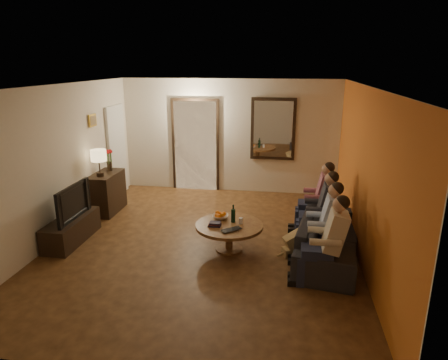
% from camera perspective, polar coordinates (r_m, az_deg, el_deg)
% --- Properties ---
extents(floor, '(5.00, 6.00, 0.01)m').
position_cam_1_polar(floor, '(6.83, -2.91, -9.07)').
color(floor, '#3D2310').
rests_on(floor, ground).
extents(ceiling, '(5.00, 6.00, 0.01)m').
position_cam_1_polar(ceiling, '(6.18, -3.27, 13.25)').
color(ceiling, white).
rests_on(ceiling, back_wall).
extents(back_wall, '(5.00, 0.02, 2.60)m').
position_cam_1_polar(back_wall, '(9.27, 0.76, 6.26)').
color(back_wall, beige).
rests_on(back_wall, floor).
extents(front_wall, '(5.00, 0.02, 2.60)m').
position_cam_1_polar(front_wall, '(3.68, -12.91, -10.52)').
color(front_wall, beige).
rests_on(front_wall, floor).
extents(left_wall, '(0.02, 6.00, 2.60)m').
position_cam_1_polar(left_wall, '(7.31, -22.64, 2.19)').
color(left_wall, beige).
rests_on(left_wall, floor).
extents(right_wall, '(0.02, 6.00, 2.60)m').
position_cam_1_polar(right_wall, '(6.36, 19.52, 0.53)').
color(right_wall, beige).
rests_on(right_wall, floor).
extents(orange_accent, '(0.01, 6.00, 2.60)m').
position_cam_1_polar(orange_accent, '(6.36, 19.43, 0.53)').
color(orange_accent, orange).
rests_on(orange_accent, right_wall).
extents(kitchen_doorway, '(1.00, 0.06, 2.10)m').
position_cam_1_polar(kitchen_doorway, '(9.44, -4.09, 4.86)').
color(kitchen_doorway, '#FFE0A5').
rests_on(kitchen_doorway, floor).
extents(door_trim, '(1.12, 0.04, 2.22)m').
position_cam_1_polar(door_trim, '(9.43, -4.10, 4.85)').
color(door_trim, black).
rests_on(door_trim, floor).
extents(fridge_glimpse, '(0.45, 0.03, 1.70)m').
position_cam_1_polar(fridge_glimpse, '(9.43, -2.58, 3.93)').
color(fridge_glimpse, silver).
rests_on(fridge_glimpse, floor).
extents(mirror_frame, '(1.00, 0.05, 1.40)m').
position_cam_1_polar(mirror_frame, '(9.11, 7.02, 7.23)').
color(mirror_frame, black).
rests_on(mirror_frame, back_wall).
extents(mirror_glass, '(0.86, 0.02, 1.26)m').
position_cam_1_polar(mirror_glass, '(9.08, 7.01, 7.20)').
color(mirror_glass, white).
rests_on(mirror_glass, back_wall).
extents(white_door, '(0.06, 0.85, 2.04)m').
position_cam_1_polar(white_door, '(9.34, -15.04, 4.01)').
color(white_door, white).
rests_on(white_door, floor).
extents(framed_art, '(0.03, 0.28, 0.24)m').
position_cam_1_polar(framed_art, '(8.31, -18.28, 8.09)').
color(framed_art, '#B28C33').
rests_on(framed_art, left_wall).
extents(art_canvas, '(0.01, 0.22, 0.18)m').
position_cam_1_polar(art_canvas, '(8.30, -18.19, 8.09)').
color(art_canvas, brown).
rests_on(art_canvas, left_wall).
extents(dresser, '(0.45, 0.91, 0.81)m').
position_cam_1_polar(dresser, '(8.44, -16.38, -1.73)').
color(dresser, black).
rests_on(dresser, floor).
extents(table_lamp, '(0.30, 0.30, 0.54)m').
position_cam_1_polar(table_lamp, '(8.07, -17.41, 2.34)').
color(table_lamp, beige).
rests_on(table_lamp, dresser).
extents(flower_vase, '(0.14, 0.14, 0.44)m').
position_cam_1_polar(flower_vase, '(8.47, -16.10, 2.74)').
color(flower_vase, red).
rests_on(flower_vase, dresser).
extents(tv_stand, '(0.45, 1.25, 0.42)m').
position_cam_1_polar(tv_stand, '(7.32, -20.97, -6.63)').
color(tv_stand, black).
rests_on(tv_stand, floor).
extents(tv, '(1.02, 0.13, 0.59)m').
position_cam_1_polar(tv, '(7.15, -21.38, -2.91)').
color(tv, black).
rests_on(tv, tv_stand).
extents(sofa, '(2.31, 1.21, 0.64)m').
position_cam_1_polar(sofa, '(6.52, 14.80, -7.83)').
color(sofa, black).
rests_on(sofa, floor).
extents(person_a, '(0.60, 0.40, 1.20)m').
position_cam_1_polar(person_a, '(5.58, 14.83, -8.95)').
color(person_a, tan).
rests_on(person_a, sofa).
extents(person_b, '(0.60, 0.40, 1.20)m').
position_cam_1_polar(person_b, '(6.13, 14.31, -6.56)').
color(person_b, tan).
rests_on(person_b, sofa).
extents(person_c, '(0.60, 0.40, 1.20)m').
position_cam_1_polar(person_c, '(6.68, 13.88, -4.57)').
color(person_c, tan).
rests_on(person_c, sofa).
extents(person_d, '(0.60, 0.40, 1.20)m').
position_cam_1_polar(person_d, '(7.25, 13.52, -2.88)').
color(person_d, tan).
rests_on(person_d, sofa).
extents(dog, '(0.61, 0.45, 0.56)m').
position_cam_1_polar(dog, '(6.45, 10.61, -8.24)').
color(dog, '#A2774A').
rests_on(dog, floor).
extents(coffee_table, '(1.36, 1.36, 0.45)m').
position_cam_1_polar(coffee_table, '(6.52, 0.74, -8.16)').
color(coffee_table, '#5A2D1B').
rests_on(coffee_table, floor).
extents(bowl, '(0.26, 0.26, 0.06)m').
position_cam_1_polar(bowl, '(6.65, -0.52, -5.27)').
color(bowl, white).
rests_on(bowl, coffee_table).
extents(oranges, '(0.20, 0.20, 0.08)m').
position_cam_1_polar(oranges, '(6.62, -0.52, -4.72)').
color(oranges, orange).
rests_on(oranges, bowl).
extents(wine_bottle, '(0.07, 0.07, 0.31)m').
position_cam_1_polar(wine_bottle, '(6.46, 1.32, -4.76)').
color(wine_bottle, black).
rests_on(wine_bottle, coffee_table).
extents(wine_glass, '(0.06, 0.06, 0.10)m').
position_cam_1_polar(wine_glass, '(6.44, 2.41, -5.85)').
color(wine_glass, silver).
rests_on(wine_glass, coffee_table).
extents(book_stack, '(0.20, 0.15, 0.07)m').
position_cam_1_polar(book_stack, '(6.36, -1.35, -6.28)').
color(book_stack, black).
rests_on(book_stack, coffee_table).
extents(laptop, '(0.39, 0.37, 0.03)m').
position_cam_1_polar(laptop, '(6.16, 1.30, -7.28)').
color(laptop, black).
rests_on(laptop, coffee_table).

